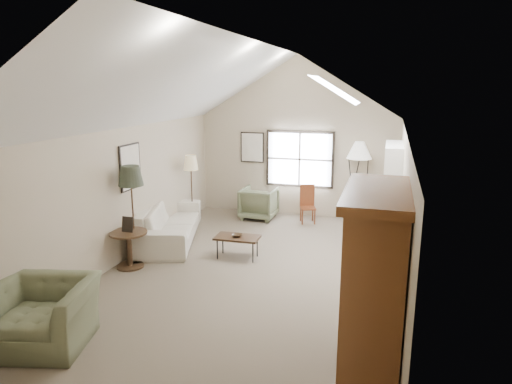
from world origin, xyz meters
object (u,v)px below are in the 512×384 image
(sofa, at_px, (169,222))
(coffee_table, at_px, (237,247))
(armchair_near, at_px, (41,314))
(armchair_far, at_px, (259,203))
(armoire, at_px, (374,287))
(side_table, at_px, (129,249))
(side_chair, at_px, (308,204))

(sofa, xyz_separation_m, coffee_table, (1.75, -0.61, -0.18))
(armchair_near, bearing_deg, armchair_far, 66.22)
(armoire, xyz_separation_m, sofa, (-4.38, 3.66, -0.70))
(side_table, height_order, side_chair, side_chair)
(coffee_table, height_order, side_table, side_table)
(coffee_table, bearing_deg, armchair_far, 97.24)
(armoire, xyz_separation_m, coffee_table, (-2.63, 3.05, -0.88))
(coffee_table, bearing_deg, armchair_near, -112.34)
(armchair_far, bearing_deg, armchair_near, 81.84)
(coffee_table, distance_m, side_table, 2.02)
(side_chair, bearing_deg, side_table, -144.72)
(armoire, xyz_separation_m, armchair_far, (-2.97, 5.77, -0.71))
(armchair_near, distance_m, armchair_far, 6.37)
(sofa, xyz_separation_m, armchair_near, (0.29, -4.16, 0.01))
(armchair_near, bearing_deg, coffee_table, 53.98)
(armoire, height_order, side_table, armoire)
(side_chair, bearing_deg, armchair_near, -129.61)
(armoire, relative_size, sofa, 0.81)
(armoire, height_order, side_chair, armoire)
(armchair_near, distance_m, side_chair, 6.66)
(sofa, xyz_separation_m, armchair_far, (1.41, 2.11, -0.01))
(sofa, relative_size, armchair_near, 2.18)
(side_chair, bearing_deg, armchair_far, 159.17)
(coffee_table, bearing_deg, sofa, 160.87)
(sofa, height_order, armchair_near, armchair_near)
(side_table, bearing_deg, armchair_far, 69.23)
(sofa, height_order, side_table, sofa)
(armoire, height_order, coffee_table, armoire)
(armoire, xyz_separation_m, armchair_near, (-4.09, -0.50, -0.69))
(sofa, distance_m, coffee_table, 1.86)
(armchair_far, relative_size, side_chair, 0.93)
(armoire, bearing_deg, coffee_table, 130.74)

